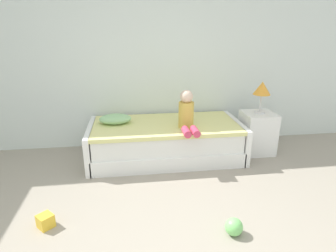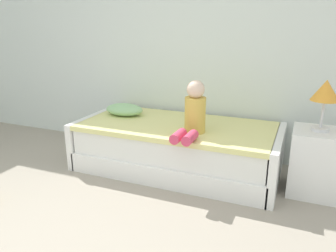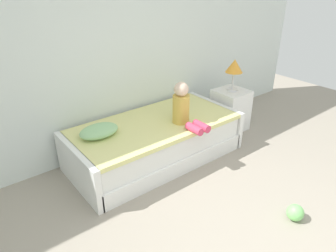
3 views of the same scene
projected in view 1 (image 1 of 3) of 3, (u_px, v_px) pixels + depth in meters
The scene contains 8 objects.
wall_rear at pixel (138, 49), 4.16m from camera, with size 7.20×0.10×2.90m, color silver.
bed at pixel (166, 141), 4.04m from camera, with size 2.11×1.00×0.50m.
nightstand at pixel (257, 133), 4.18m from camera, with size 0.44×0.44×0.60m, color white.
table_lamp at pixel (262, 90), 3.97m from camera, with size 0.24×0.24×0.45m.
child_figure at pixel (187, 113), 3.70m from camera, with size 0.20×0.51×0.50m.
pillow at pixel (115, 119), 3.94m from camera, with size 0.44×0.30×0.13m, color #99CC8C.
toy_ball at pixel (234, 227), 2.55m from camera, with size 0.16×0.16×0.16m, color #7FD872.
toy_block at pixel (46, 221), 2.65m from camera, with size 0.13×0.13×0.13m, color yellow.
Camera 1 is at (-0.15, -1.71, 1.77)m, focal length 30.63 mm.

